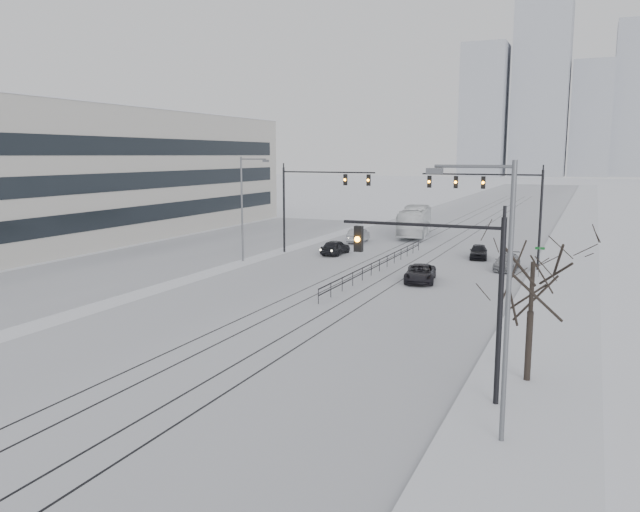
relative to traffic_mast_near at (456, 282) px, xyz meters
The scene contains 22 objects.
ground 13.16m from the traffic_mast_near, 150.93° to the right, with size 500.00×500.00×0.00m, color white.
road 55.26m from the traffic_mast_near, 101.30° to the left, with size 22.00×260.00×0.02m, color silver.
sidewalk_east 54.26m from the traffic_mast_near, 87.13° to the left, with size 5.00×260.00×0.16m, color silver.
curb 54.19m from the traffic_mast_near, 89.72° to the left, with size 0.10×260.00×0.12m, color gray.
parking_strip 42.54m from the traffic_mast_near, 136.71° to the left, with size 14.00×60.00×0.03m, color silver.
tram_rails 35.96m from the traffic_mast_near, 107.60° to the left, with size 5.30×180.00×0.01m.
office_building 56.79m from the traffic_mast_near, 149.25° to the left, with size 20.20×62.20×14.11m.
skyline 268.96m from the traffic_mast_near, 91.23° to the left, with size 96.00×48.00×72.00m.
traffic_mast_near is the anchor object (origin of this frame).
traffic_mast_ne 29.14m from the traffic_mast_near, 95.19° to the left, with size 9.60×0.37×8.00m.
traffic_mast_nw 35.69m from the traffic_mast_near, 122.77° to the left, with size 9.10×0.37×8.00m.
street_light_east 3.61m from the traffic_mast_near, 57.45° to the right, with size 2.73×0.25×9.00m.
street_light_west 33.24m from the traffic_mast_near, 133.76° to the left, with size 2.73×0.25×9.00m.
bare_tree 3.85m from the traffic_mast_near, 51.24° to the left, with size 4.40×4.40×6.10m.
median_fence 26.62m from the traffic_mast_near, 114.20° to the left, with size 0.06×24.00×1.00m.
street_sign 26.19m from the traffic_mast_near, 87.77° to the left, with size 0.70×0.06×2.40m.
sedan_sb_inner 35.21m from the traffic_mast_near, 119.48° to the left, with size 1.63×4.06×1.38m, color black.
sedan_sb_outer 43.15m from the traffic_mast_near, 114.89° to the left, with size 1.56×4.47×1.47m, color #9DA0A4.
sedan_nb_front 22.67m from the traffic_mast_near, 107.68° to the left, with size 2.07×4.50×1.25m, color black.
sedan_nb_right 29.14m from the traffic_mast_near, 93.25° to the left, with size 1.78×4.37×1.27m, color gray.
sedan_nb_far 34.06m from the traffic_mast_near, 97.93° to the left, with size 1.50×3.73×1.27m, color black.
box_truck 48.92m from the traffic_mast_near, 106.80° to the left, with size 2.76×11.78×3.28m, color white.
Camera 1 is at (15.20, -16.40, 9.14)m, focal length 35.00 mm.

